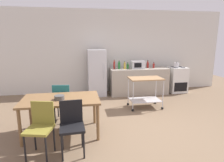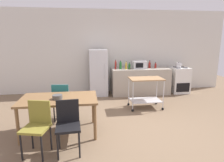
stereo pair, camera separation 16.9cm
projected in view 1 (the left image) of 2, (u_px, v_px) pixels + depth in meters
The scene contains 19 objects.
ground_plane at pixel (135, 128), 4.22m from camera, with size 12.00×12.00×0.00m, color brown.
back_wall at pixel (110, 52), 6.99m from camera, with size 8.40×0.12×2.90m, color silver.
kitchen_counter at pixel (139, 81), 6.78m from camera, with size 2.00×0.64×0.90m, color #A89E8E.
dining_table at pixel (61, 102), 3.84m from camera, with size 1.50×0.90×0.75m.
chair_teal at pixel (62, 100), 4.50m from camera, with size 0.45×0.45×0.89m.
chair_black at pixel (72, 124), 3.23m from camera, with size 0.42×0.42×0.89m.
chair_olive at pixel (41, 125), 3.16m from camera, with size 0.49×0.49×0.89m.
stove_oven at pixel (177, 80), 7.04m from camera, with size 0.60×0.61×0.92m.
refrigerator at pixel (97, 73), 6.56m from camera, with size 0.60×0.63×1.55m.
kitchen_cart at pixel (145, 88), 5.38m from camera, with size 0.91×0.57×0.85m.
bottle_wine at pixel (114, 65), 6.52m from camera, with size 0.06×0.06×0.31m.
bottle_sesame_oil at pixel (119, 65), 6.52m from camera, with size 0.08×0.08×0.28m.
bottle_sparkling_water at pixel (125, 66), 6.49m from camera, with size 0.07×0.07×0.27m.
bottle_soy_sauce at pixel (128, 66), 6.62m from camera, with size 0.07×0.07×0.21m.
microwave at pixel (138, 65), 6.68m from camera, with size 0.46×0.35×0.26m.
bottle_vinegar at pixel (148, 65), 6.79m from camera, with size 0.08×0.08×0.26m.
bottle_olive_oil at pixel (154, 66), 6.73m from camera, with size 0.07×0.07×0.21m.
fruit_bowl at pixel (59, 97), 3.74m from camera, with size 0.19×0.19×0.08m, color #4C4C4C.
kettle at pixel (176, 65), 6.81m from camera, with size 0.24×0.17×0.19m.
Camera 1 is at (-1.15, -3.76, 1.90)m, focal length 31.11 mm.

